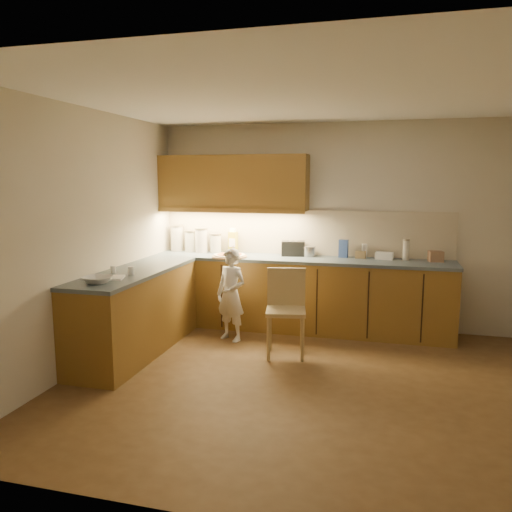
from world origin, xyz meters
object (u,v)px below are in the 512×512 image
object	(u,v)px
child	(231,295)
toaster	(293,248)
wooden_chair	(286,305)
oil_jug	(233,242)
pizza_on_board	(230,256)

from	to	relation	value
child	toaster	bearing A→B (deg)	75.11
wooden_chair	oil_jug	bearing A→B (deg)	119.91
child	wooden_chair	bearing A→B (deg)	0.72
toaster	oil_jug	bearing A→B (deg)	167.05
oil_jug	toaster	bearing A→B (deg)	-3.42
oil_jug	wooden_chair	bearing A→B (deg)	-49.51
pizza_on_board	child	world-z (taller)	same
child	toaster	distance (m)	1.08
pizza_on_board	oil_jug	bearing A→B (deg)	100.88
pizza_on_board	oil_jug	xyz separation A→B (m)	(-0.07, 0.37, 0.13)
pizza_on_board	child	distance (m)	0.62
child	toaster	world-z (taller)	toaster
pizza_on_board	wooden_chair	world-z (taller)	pizza_on_board
wooden_chair	oil_jug	size ratio (longest dim) A/B	2.80
child	toaster	size ratio (longest dim) A/B	3.43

